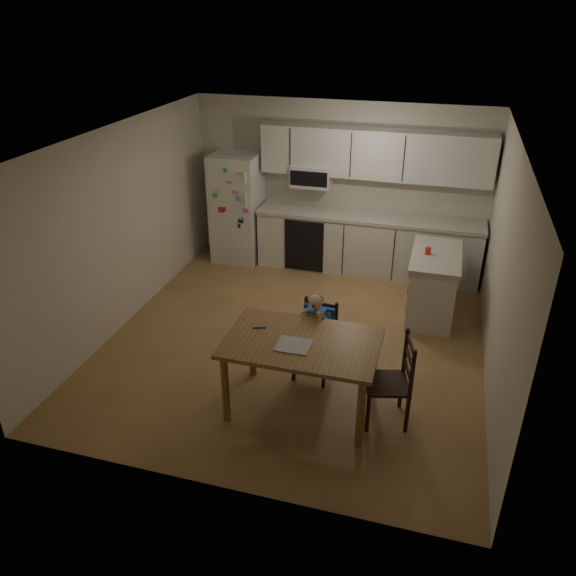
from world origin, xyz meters
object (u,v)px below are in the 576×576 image
(refrigerator, at_px, (237,208))
(dining_table, at_px, (302,350))
(red_cup, at_px, (428,251))
(chair_side, at_px, (397,375))
(chair_booster, at_px, (317,326))
(kitchen_island, at_px, (433,284))

(refrigerator, xyz_separation_m, dining_table, (1.95, -3.40, -0.15))
(red_cup, relative_size, chair_side, 0.10)
(chair_booster, bearing_deg, kitchen_island, 63.35)
(dining_table, height_order, chair_booster, chair_booster)
(dining_table, relative_size, chair_side, 1.59)
(kitchen_island, height_order, chair_booster, chair_booster)
(red_cup, height_order, dining_table, red_cup)
(refrigerator, bearing_deg, kitchen_island, -18.72)
(dining_table, bearing_deg, red_cup, 65.43)
(refrigerator, height_order, chair_booster, refrigerator)
(refrigerator, bearing_deg, dining_table, -60.21)
(chair_side, bearing_deg, refrigerator, -153.69)
(dining_table, distance_m, chair_booster, 0.62)
(kitchen_island, height_order, red_cup, red_cup)
(refrigerator, distance_m, red_cup, 3.20)
(dining_table, bearing_deg, kitchen_island, 63.52)
(refrigerator, relative_size, chair_side, 1.79)
(chair_booster, relative_size, chair_side, 1.09)
(red_cup, relative_size, dining_table, 0.06)
(kitchen_island, xyz_separation_m, red_cup, (-0.11, -0.04, 0.48))
(dining_table, xyz_separation_m, chair_booster, (0.01, 0.61, -0.08))
(dining_table, height_order, chair_side, chair_side)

